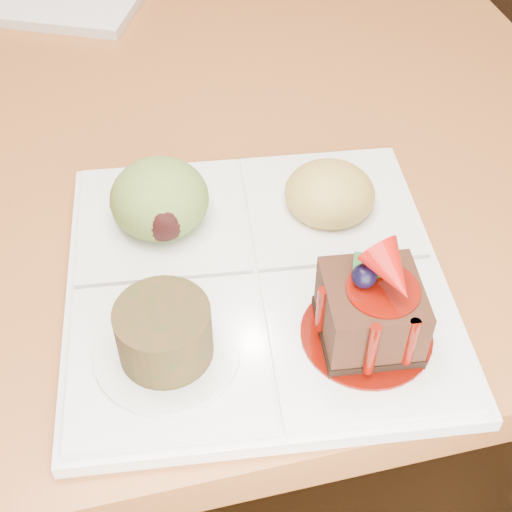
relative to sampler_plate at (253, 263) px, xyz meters
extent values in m
plane|color=#573719|center=(-0.11, 0.74, -0.77)|extent=(6.00, 6.00, 0.00)
cube|color=black|center=(0.52, 0.56, -0.30)|extent=(0.58, 0.58, 0.04)
cylinder|color=black|center=(0.42, 0.31, -0.55)|extent=(0.04, 0.04, 0.45)
cylinder|color=black|center=(0.61, 0.81, -0.55)|extent=(0.04, 0.04, 0.45)
cylinder|color=black|center=(0.27, 0.66, -0.55)|extent=(0.04, 0.04, 0.45)
cube|color=silver|center=(0.00, -0.01, -0.02)|extent=(0.32, 0.32, 0.01)
cube|color=silver|center=(0.06, -0.08, -0.01)|extent=(0.15, 0.15, 0.01)
cube|color=silver|center=(-0.08, -0.07, -0.01)|extent=(0.15, 0.15, 0.01)
cube|color=silver|center=(-0.06, 0.07, -0.01)|extent=(0.15, 0.15, 0.01)
cube|color=silver|center=(0.08, 0.06, -0.01)|extent=(0.15, 0.15, 0.01)
cylinder|color=#580903|center=(0.06, -0.08, 0.00)|extent=(0.09, 0.09, 0.00)
cube|color=black|center=(0.06, -0.08, 0.00)|extent=(0.07, 0.07, 0.01)
cube|color=#351D0E|center=(0.06, -0.08, 0.03)|extent=(0.07, 0.07, 0.04)
cylinder|color=#580903|center=(0.06, -0.08, 0.05)|extent=(0.05, 0.05, 0.00)
sphere|color=black|center=(0.06, -0.08, 0.05)|extent=(0.02, 0.02, 0.02)
cone|color=#A70F0A|center=(0.07, -0.09, 0.07)|extent=(0.04, 0.05, 0.04)
cube|color=#124915|center=(0.07, -0.07, 0.05)|extent=(0.01, 0.02, 0.01)
cube|color=#124915|center=(0.06, -0.07, 0.05)|extent=(0.02, 0.02, 0.01)
cylinder|color=#580903|center=(0.05, -0.11, 0.03)|extent=(0.01, 0.01, 0.05)
cylinder|color=#580903|center=(0.08, -0.11, 0.03)|extent=(0.01, 0.01, 0.04)
cylinder|color=#580903|center=(0.03, -0.08, 0.03)|extent=(0.01, 0.01, 0.04)
cylinder|color=silver|center=(-0.08, -0.07, 0.00)|extent=(0.10, 0.10, 0.00)
cylinder|color=#442713|center=(-0.08, -0.07, 0.02)|extent=(0.06, 0.06, 0.04)
cylinder|color=#3F230D|center=(-0.08, -0.07, 0.04)|extent=(0.05, 0.05, 0.00)
ellipsoid|color=olive|center=(-0.06, 0.07, 0.02)|extent=(0.08, 0.08, 0.06)
ellipsoid|color=black|center=(-0.06, 0.05, 0.02)|extent=(0.04, 0.03, 0.04)
ellipsoid|color=#A8943C|center=(0.08, 0.06, 0.01)|extent=(0.08, 0.08, 0.05)
cube|color=#C7410E|center=(0.09, 0.06, 0.01)|extent=(0.02, 0.02, 0.02)
cube|color=#447218|center=(0.09, 0.07, 0.01)|extent=(0.02, 0.02, 0.02)
cube|color=#C7410E|center=(0.07, 0.07, 0.01)|extent=(0.02, 0.02, 0.02)
cube|color=#447218|center=(0.07, 0.06, 0.01)|extent=(0.02, 0.02, 0.02)
cube|color=#C7410E|center=(0.06, 0.05, 0.01)|extent=(0.02, 0.02, 0.02)
cube|color=#447218|center=(0.07, 0.05, 0.01)|extent=(0.02, 0.02, 0.02)
cube|color=#C7410E|center=(0.08, 0.04, 0.01)|extent=(0.02, 0.02, 0.02)
cube|color=#447218|center=(0.09, 0.05, 0.01)|extent=(0.02, 0.02, 0.02)
camera|label=1|loc=(-0.08, -0.36, 0.40)|focal=50.00mm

